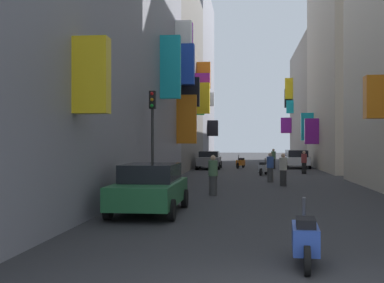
{
  "coord_description": "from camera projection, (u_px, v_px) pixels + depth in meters",
  "views": [
    {
      "loc": [
        -0.67,
        -5.76,
        2.14
      ],
      "look_at": [
        -4.0,
        24.12,
        2.21
      ],
      "focal_mm": 46.02,
      "sensor_mm": 36.0,
      "label": 1
    }
  ],
  "objects": [
    {
      "name": "pedestrian_near_right",
      "position": [
        213.0,
        175.0,
        19.93
      ],
      "size": [
        0.53,
        0.53,
        1.63
      ],
      "color": "#3F3F3F",
      "rests_on": "ground"
    },
    {
      "name": "parked_car_white",
      "position": [
        297.0,
        159.0,
        41.27
      ],
      "size": [
        2.0,
        3.97,
        1.5
      ],
      "color": "white",
      "rests_on": "ground"
    },
    {
      "name": "pedestrian_near_left",
      "position": [
        273.0,
        159.0,
        40.31
      ],
      "size": [
        0.44,
        0.44,
        1.64
      ],
      "color": "#2A2A2A",
      "rests_on": "ground"
    },
    {
      "name": "pedestrian_mid_street",
      "position": [
        270.0,
        168.0,
        26.53
      ],
      "size": [
        0.53,
        0.53,
        1.59
      ],
      "color": "#3C3C3C",
      "rests_on": "ground"
    },
    {
      "name": "pedestrian_far_away",
      "position": [
        283.0,
        170.0,
        24.23
      ],
      "size": [
        0.54,
        0.54,
        1.61
      ],
      "color": "#2C2C2C",
      "rests_on": "ground"
    },
    {
      "name": "traffic_light_near_corner",
      "position": [
        152.0,
        124.0,
        20.57
      ],
      "size": [
        0.26,
        0.34,
        4.31
      ],
      "color": "#2D2D2D",
      "rests_on": "ground"
    },
    {
      "name": "scooter_silver",
      "position": [
        263.0,
        168.0,
        32.28
      ],
      "size": [
        0.72,
        1.73,
        1.13
      ],
      "color": "#ADADB2",
      "rests_on": "ground"
    },
    {
      "name": "building_right_mid_c",
      "position": [
        324.0,
        104.0,
        55.24
      ],
      "size": [
        7.33,
        18.49,
        12.97
      ],
      "color": "gray",
      "rests_on": "ground"
    },
    {
      "name": "scooter_blue",
      "position": [
        305.0,
        238.0,
        8.59
      ],
      "size": [
        0.52,
        1.94,
        1.13
      ],
      "color": "#2D4CAD",
      "rests_on": "ground"
    },
    {
      "name": "parked_car_green",
      "position": [
        150.0,
        187.0,
        14.93
      ],
      "size": [
        1.96,
        4.28,
        1.49
      ],
      "color": "#236638",
      "rests_on": "ground"
    },
    {
      "name": "scooter_orange",
      "position": [
        241.0,
        163.0,
        41.05
      ],
      "size": [
        0.77,
        1.71,
        1.13
      ],
      "color": "orange",
      "rests_on": "ground"
    },
    {
      "name": "ground_plane",
      "position": [
        256.0,
        172.0,
        35.46
      ],
      "size": [
        140.0,
        140.0,
        0.0
      ],
      "primitive_type": "plane",
      "color": "#2D2D30"
    },
    {
      "name": "parked_car_grey",
      "position": [
        209.0,
        159.0,
        40.19
      ],
      "size": [
        1.93,
        4.15,
        1.43
      ],
      "color": "slate",
      "rests_on": "ground"
    },
    {
      "name": "building_left_mid_b",
      "position": [
        159.0,
        76.0,
        41.17
      ],
      "size": [
        7.3,
        16.33,
        15.43
      ],
      "color": "slate",
      "rests_on": "ground"
    },
    {
      "name": "building_left_mid_a",
      "position": [
        132.0,
        36.0,
        31.4
      ],
      "size": [
        7.36,
        3.29,
        17.97
      ],
      "color": "gray",
      "rests_on": "ground"
    },
    {
      "name": "building_left_mid_c",
      "position": [
        184.0,
        77.0,
        57.73
      ],
      "size": [
        7.18,
        17.01,
        19.62
      ],
      "color": "gray",
      "rests_on": "ground"
    },
    {
      "name": "building_right_mid_b",
      "position": [
        357.0,
        46.0,
        38.73
      ],
      "size": [
        7.09,
        14.72,
        19.53
      ],
      "color": "#B2A899",
      "rests_on": "ground"
    },
    {
      "name": "pedestrian_crossing",
      "position": [
        304.0,
        162.0,
        33.6
      ],
      "size": [
        0.39,
        0.39,
        1.57
      ],
      "color": "black",
      "rests_on": "ground"
    },
    {
      "name": "parked_car_blue",
      "position": [
        294.0,
        157.0,
        48.9
      ],
      "size": [
        1.9,
        4.47,
        1.42
      ],
      "color": "navy",
      "rests_on": "ground"
    }
  ]
}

